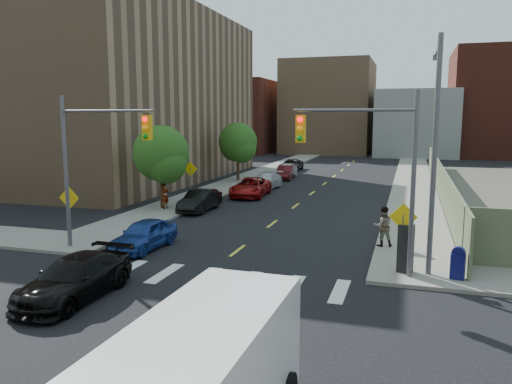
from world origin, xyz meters
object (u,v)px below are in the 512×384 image
Objects in this scene: mailbox at (458,263)px; payphone at (406,248)px; parked_car_blue at (144,234)px; black_sedan at (75,278)px; pedestrian_west at (165,196)px; parked_car_red at (251,187)px; pedestrian_east at (383,226)px; parked_car_maroon at (285,172)px; parked_car_white at (286,170)px; parked_car_silver at (266,181)px; parked_car_black at (200,200)px; cargo_van at (207,380)px; parked_car_grey at (291,165)px.

payphone reaches higher than mailbox.
black_sedan is (1.00, -6.32, 0.02)m from parked_car_blue.
payphone reaches higher than pedestrian_west.
parked_car_red is 16.54m from pedestrian_east.
parked_car_maroon is 30.87m from mailbox.
payphone is (11.54, -16.51, 0.36)m from parked_car_red.
parked_car_white is 2.37× the size of payphone.
parked_car_blue is at bearing -86.53° from parked_car_silver.
parked_car_black is 2.28× the size of pedestrian_east.
parked_car_blue is 11.56m from payphone.
black_sedan is (1.00, -26.51, 0.02)m from parked_car_silver.
pedestrian_east is at bearing -27.39° from parked_car_black.
parked_car_red is at bearing 79.00° from parked_car_black.
parked_car_maroon is 0.71× the size of cargo_van.
parked_car_black is at bearing -94.10° from parked_car_white.
parked_car_blue is 11.00m from pedestrian_east.
parked_car_silver is at bearing -95.75° from parked_car_maroon.
parked_car_silver is 15.12m from parked_car_grey.
parked_car_silver is 6.84m from parked_car_maroon.
mailbox is at bearing -53.95° from parked_car_silver.
parked_car_maroon is 29.85m from payphone.
parked_car_white is 3.61× the size of mailbox.
mailbox is 0.74× the size of pedestrian_west.
mailbox is at bearing -69.70° from parked_car_grey.
parked_car_blue is 2.45× the size of pedestrian_west.
pedestrian_east is (2.28, 15.37, -0.29)m from cargo_van.
pedestrian_west reaches higher than parked_car_black.
payphone reaches higher than parked_car_silver.
parked_car_white reaches higher than parked_car_silver.
parked_car_blue is 0.86× the size of parked_car_silver.
parked_car_red is 2.78× the size of pedestrian_east.
parked_car_maroon reaches higher than parked_car_grey.
parked_car_maroon is 33.36m from black_sedan.
payphone is at bearing -58.49° from parked_car_red.
parked_car_red is 12.26m from parked_car_white.
parked_car_red reaches higher than parked_car_silver.
pedestrian_west is (-3.43, -7.29, 0.26)m from parked_car_red.
cargo_van reaches higher than parked_car_maroon.
parked_car_black is 2.28× the size of payphone.
pedestrian_west is (-3.43, -18.30, 0.31)m from parked_car_maroon.
parked_car_maroon is at bearing 125.65° from payphone.
pedestrian_east is at bearing 82.59° from cargo_van.
pedestrian_west is at bearing -37.50° from pedestrian_east.
payphone is (12.84, -35.74, 0.43)m from parked_car_grey.
parked_car_white is 34.61m from black_sedan.
parked_car_maroon is at bearing 92.19° from black_sedan.
parked_car_red is at bearing -95.75° from parked_car_maroon.
black_sedan is at bearing -144.53° from mailbox.
parked_car_black is at bearing -104.52° from parked_car_red.
parked_car_black is 15.86m from black_sedan.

